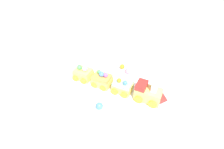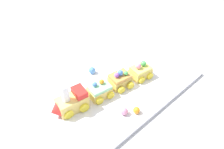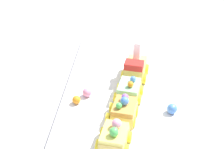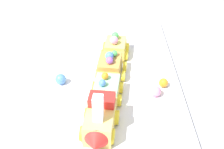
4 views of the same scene
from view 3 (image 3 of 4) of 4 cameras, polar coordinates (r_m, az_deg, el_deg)
name	(u,v)px [view 3 (image 3 of 4)]	position (r m, az deg, el deg)	size (l,w,h in m)	color
ground_plane	(125,105)	(0.81, 2.43, -5.62)	(10.00, 10.00, 0.00)	#B2B2B7
display_board	(125,103)	(0.80, 2.44, -5.29)	(0.67, 0.33, 0.01)	white
cake_train_locomotive	(136,67)	(0.88, 4.38, 1.37)	(0.12, 0.08, 0.10)	#EACC66
cake_car_mint	(129,91)	(0.80, 3.14, -2.98)	(0.08, 0.08, 0.06)	#EACC66
cake_car_caramel	(122,111)	(0.73, 1.93, -6.70)	(0.08, 0.08, 0.06)	#EACC66
cake_car_lemon	(114,138)	(0.67, 0.43, -11.47)	(0.08, 0.08, 0.06)	#EACC66
gumball_pink	(87,92)	(0.81, -4.57, -3.27)	(0.02, 0.02, 0.02)	pink
gumball_blue	(172,109)	(0.77, 10.92, -6.15)	(0.03, 0.03, 0.03)	#4C84E0
gumball_orange	(76,100)	(0.79, -6.53, -4.63)	(0.02, 0.02, 0.02)	orange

